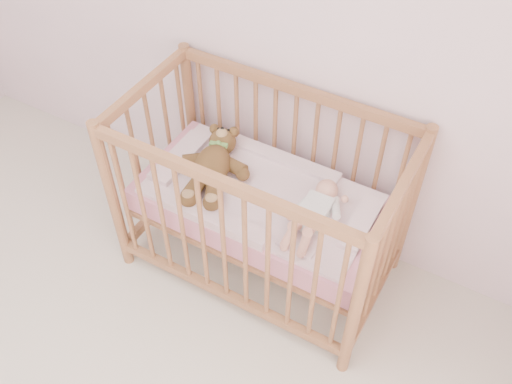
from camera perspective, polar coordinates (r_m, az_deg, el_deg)
The scene contains 5 objects.
crib at distance 2.83m, azimuth 0.50°, elevation -1.02°, with size 1.36×0.76×1.00m, color #A97048, non-canonical shape.
mattress at distance 2.84m, azimuth 0.50°, elevation -1.23°, with size 1.22×0.62×0.13m, color pink.
blanket at distance 2.78m, azimuth 0.51°, elevation -0.19°, with size 1.10×0.58×0.06m, color #CF8F9C, non-canonical shape.
baby at distance 2.63m, azimuth 5.91°, elevation -1.66°, with size 0.23×0.48×0.12m, color white, non-canonical shape.
teddy_bear at distance 2.81m, azimuth -4.38°, elevation 2.66°, with size 0.39×0.55×0.15m, color brown, non-canonical shape.
Camera 1 is at (1.32, -0.07, 2.60)m, focal length 40.00 mm.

